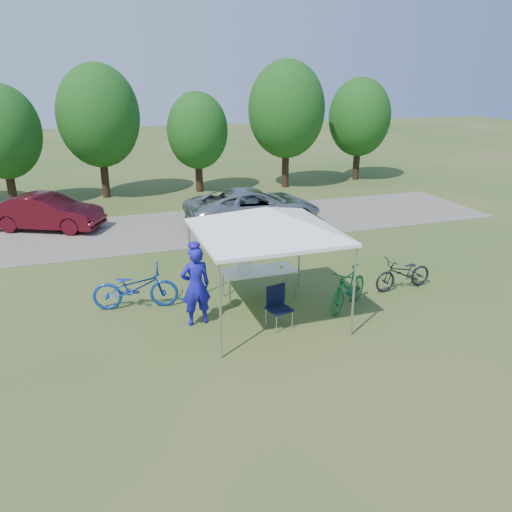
{
  "coord_description": "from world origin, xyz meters",
  "views": [
    {
      "loc": [
        -3.69,
        -10.24,
        5.5
      ],
      "look_at": [
        0.43,
        2.0,
        0.82
      ],
      "focal_mm": 35.0,
      "sensor_mm": 36.0,
      "label": 1
    }
  ],
  "objects": [
    {
      "name": "folding_table",
      "position": [
        0.21,
        1.09,
        0.73
      ],
      "size": [
        1.87,
        0.78,
        0.77
      ],
      "color": "white",
      "rests_on": "ground"
    },
    {
      "name": "bike_blue",
      "position": [
        -2.91,
        1.49,
        0.55
      ],
      "size": [
        2.19,
        1.07,
        1.1
      ],
      "primitive_type": "imported",
      "rotation": [
        0.0,
        0.0,
        1.4
      ],
      "color": "#1240A2",
      "rests_on": "ground"
    },
    {
      "name": "ice_cream_cup",
      "position": [
        0.81,
        1.04,
        0.8
      ],
      "size": [
        0.08,
        0.08,
        0.06
      ],
      "primitive_type": "cylinder",
      "color": "gold",
      "rests_on": "folding_table"
    },
    {
      "name": "canopy",
      "position": [
        0.0,
        0.0,
        2.65
      ],
      "size": [
        4.53,
        4.53,
        3.0
      ],
      "color": "#A5A5AA",
      "rests_on": "ground"
    },
    {
      "name": "bike_green",
      "position": [
        2.1,
        -0.21,
        0.54
      ],
      "size": [
        1.76,
        1.43,
        1.08
      ],
      "primitive_type": "imported",
      "rotation": [
        0.0,
        0.0,
        -0.97
      ],
      "color": "#16632D",
      "rests_on": "ground"
    },
    {
      "name": "cyclist",
      "position": [
        -1.65,
        0.16,
        0.96
      ],
      "size": [
        0.73,
        0.52,
        1.91
      ],
      "primitive_type": "imported",
      "rotation": [
        0.0,
        0.0,
        3.23
      ],
      "color": "#1916B3",
      "rests_on": "ground"
    },
    {
      "name": "gravel_strip",
      "position": [
        0.0,
        8.0,
        0.01
      ],
      "size": [
        24.0,
        5.0,
        0.02
      ],
      "primitive_type": "cube",
      "color": "gray",
      "rests_on": "ground"
    },
    {
      "name": "minivan",
      "position": [
        2.15,
        7.44,
        0.75
      ],
      "size": [
        5.33,
        2.65,
        1.45
      ],
      "primitive_type": "imported",
      "rotation": [
        0.0,
        0.0,
        1.62
      ],
      "color": "#AEAFAA",
      "rests_on": "gravel_strip"
    },
    {
      "name": "folding_chair",
      "position": [
        0.11,
        -0.51,
        0.57
      ],
      "size": [
        0.59,
        0.61,
        0.97
      ],
      "rotation": [
        0.0,
        0.0,
        0.23
      ],
      "color": "black",
      "rests_on": "ground"
    },
    {
      "name": "ground",
      "position": [
        0.0,
        0.0,
        0.0
      ],
      "size": [
        100.0,
        100.0,
        0.0
      ],
      "primitive_type": "plane",
      "color": "#2D5119",
      "rests_on": "ground"
    },
    {
      "name": "treeline",
      "position": [
        -0.29,
        14.05,
        3.53
      ],
      "size": [
        24.89,
        4.28,
        6.3
      ],
      "color": "#382314",
      "rests_on": "ground"
    },
    {
      "name": "sedan",
      "position": [
        -5.33,
        9.39,
        0.69
      ],
      "size": [
        4.27,
        3.04,
        1.34
      ],
      "primitive_type": "imported",
      "rotation": [
        0.0,
        0.0,
        1.12
      ],
      "color": "#4E0D16",
      "rests_on": "gravel_strip"
    },
    {
      "name": "cooler",
      "position": [
        -0.23,
        1.09,
        0.93
      ],
      "size": [
        0.43,
        0.29,
        0.31
      ],
      "color": "white",
      "rests_on": "folding_table"
    },
    {
      "name": "bike_dark",
      "position": [
        4.1,
        0.36,
        0.46
      ],
      "size": [
        1.78,
        0.73,
        0.92
      ],
      "primitive_type": "imported",
      "rotation": [
        0.0,
        0.0,
        -1.5
      ],
      "color": "black",
      "rests_on": "ground"
    }
  ]
}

